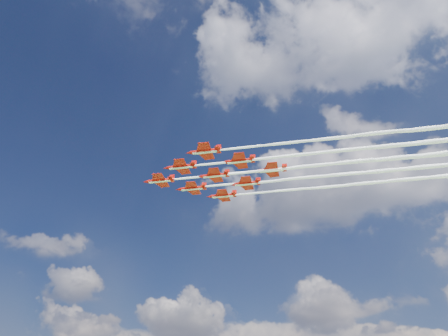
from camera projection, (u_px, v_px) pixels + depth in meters
The scene contains 8 objects.
jet_lead at pixel (332, 164), 130.07m from camera, with size 110.87×32.47×2.57m.
jet_row2_port at pixel (365, 148), 122.93m from camera, with size 110.87×32.47×2.57m.
jet_row2_starb at pixel (361, 173), 134.42m from camera, with size 110.87×32.47×2.57m.
jet_row3_port at pixel (402, 131), 115.79m from camera, with size 110.87×32.47×2.57m.
jet_row3_centre at pixel (394, 158), 127.28m from camera, with size 110.87×32.47×2.57m.
jet_row3_starb at pixel (388, 181), 138.77m from camera, with size 110.87×32.47×2.57m.
jet_row4_port at pixel (432, 142), 120.14m from camera, with size 110.87×32.47×2.57m.
jet_row4_starb at pixel (422, 167), 131.63m from camera, with size 110.87×32.47×2.57m.
Camera 1 is at (58.27, -106.26, 4.00)m, focal length 35.00 mm.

